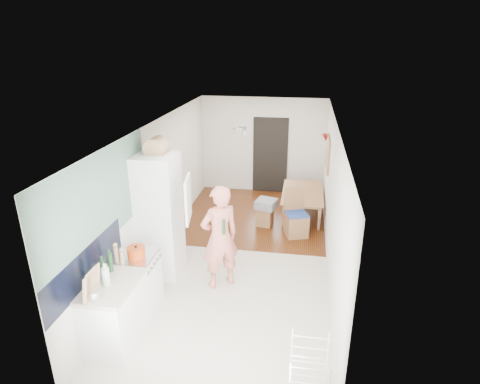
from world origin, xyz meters
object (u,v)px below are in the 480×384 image
(stool, at_px, (265,216))
(person, at_px, (220,228))
(dining_chair, at_px, (297,213))
(drying_rack, at_px, (309,376))
(dining_table, at_px, (303,206))

(stool, bearing_deg, person, -101.58)
(dining_chair, height_order, drying_rack, dining_chair)
(dining_chair, xyz_separation_m, stool, (-0.69, 0.38, -0.30))
(stool, height_order, drying_rack, drying_rack)
(stool, relative_size, drying_rack, 0.51)
(person, relative_size, dining_chair, 2.06)
(dining_table, distance_m, drying_rack, 5.21)
(dining_chair, distance_m, stool, 0.85)
(dining_chair, height_order, stool, dining_chair)
(drying_rack, bearing_deg, dining_chair, 93.98)
(dining_chair, bearing_deg, person, -139.17)
(dining_table, relative_size, dining_chair, 1.38)
(person, height_order, dining_table, person)
(dining_table, distance_m, stool, 1.06)
(person, xyz_separation_m, dining_chair, (1.18, 2.00, -0.54))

